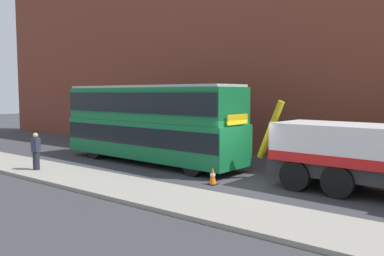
{
  "coord_description": "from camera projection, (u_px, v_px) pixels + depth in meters",
  "views": [
    {
      "loc": [
        8.15,
        -14.4,
        3.68
      ],
      "look_at": [
        -3.6,
        0.59,
        2.0
      ],
      "focal_mm": 37.44,
      "sensor_mm": 36.0,
      "label": 1
    }
  ],
  "objects": [
    {
      "name": "pedestrian_onlooker",
      "position": [
        36.0,
        152.0,
        18.33
      ],
      "size": [
        0.43,
        0.48,
        1.71
      ],
      "rotation": [
        0.0,
        0.0,
        0.53
      ],
      "color": "#232333",
      "rests_on": "near_kerb"
    },
    {
      "name": "ground_plane",
      "position": [
        251.0,
        182.0,
        16.62
      ],
      "size": [
        120.0,
        120.0,
        0.0
      ],
      "primitive_type": "plane",
      "color": "#38383D"
    },
    {
      "name": "building_facade",
      "position": [
        318.0,
        10.0,
        21.33
      ],
      "size": [
        60.0,
        1.5,
        16.0
      ],
      "color": "brown",
      "rests_on": "ground_plane"
    },
    {
      "name": "traffic_cone_near_bus",
      "position": [
        213.0,
        176.0,
        16.05
      ],
      "size": [
        0.36,
        0.36,
        0.72
      ],
      "color": "orange",
      "rests_on": "ground_plane"
    },
    {
      "name": "double_decker_bus",
      "position": [
        149.0,
        121.0,
        20.84
      ],
      "size": [
        11.13,
        3.03,
        4.06
      ],
      "rotation": [
        0.0,
        0.0,
        -0.04
      ],
      "color": "#146B38",
      "rests_on": "ground_plane"
    },
    {
      "name": "near_kerb",
      "position": [
        188.0,
        201.0,
        13.32
      ],
      "size": [
        60.0,
        2.8,
        0.15
      ],
      "primitive_type": "cube",
      "color": "gray",
      "rests_on": "ground_plane"
    }
  ]
}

